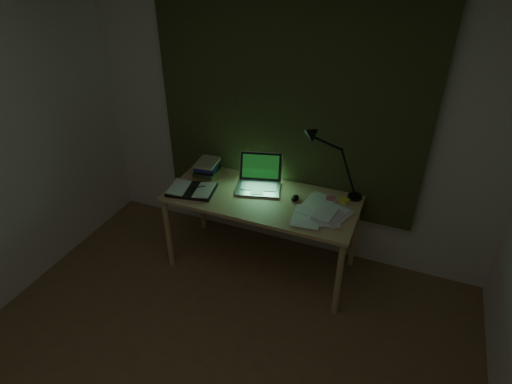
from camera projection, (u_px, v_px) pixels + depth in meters
wall_back at (288, 116)px, 3.44m from camera, size 3.50×0.00×2.50m
curtain at (287, 93)px, 3.30m from camera, size 2.20×0.06×2.00m
desk at (261, 232)px, 3.60m from camera, size 1.54×0.67×0.70m
laptop at (258, 176)px, 3.45m from camera, size 0.45×0.48×0.26m
open_textbook at (192, 190)px, 3.49m from camera, size 0.41×0.33×0.03m
book_stack at (207, 168)px, 3.68m from camera, size 0.21×0.24×0.15m
loose_papers at (319, 211)px, 3.24m from camera, size 0.42×0.43×0.02m
mouse at (295, 198)px, 3.38m from camera, size 0.06×0.09×0.03m
sticky_yellow at (344, 200)px, 3.37m from camera, size 0.10×0.10×0.02m
sticky_pink at (331, 199)px, 3.38m from camera, size 0.08×0.08×0.01m
desk_lamp at (359, 165)px, 3.25m from camera, size 0.41×0.32×0.60m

